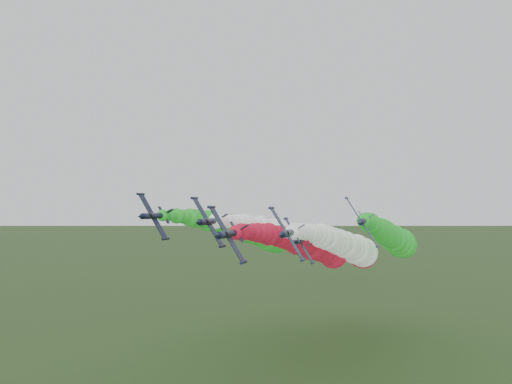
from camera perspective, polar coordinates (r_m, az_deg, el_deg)
jet_lead at (r=137.87m, az=6.24°, el=-6.16°), size 17.27×86.41×19.50m
jet_inner_left at (r=149.54m, az=4.17°, el=-5.18°), size 17.10×86.24×19.34m
jet_inner_right at (r=145.40m, az=10.29°, el=-6.05°), size 17.34×86.49×19.58m
jet_outer_left at (r=156.53m, az=-0.48°, el=-4.69°), size 17.03×86.17×19.27m
jet_outer_right at (r=154.58m, az=15.23°, el=-5.01°), size 17.06×86.20×19.29m
jet_trail at (r=163.86m, az=10.66°, el=-6.46°), size 17.47×86.62×19.71m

